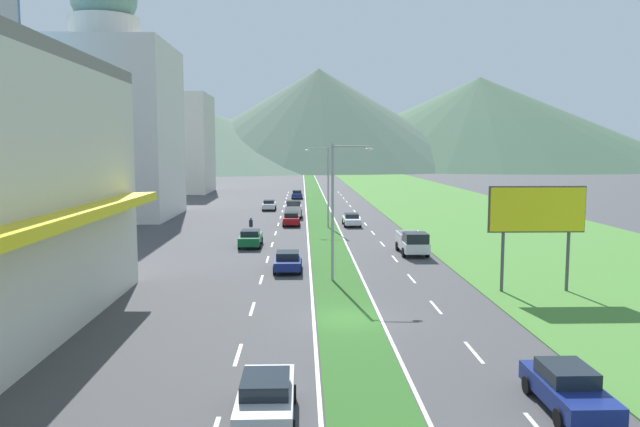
{
  "coord_description": "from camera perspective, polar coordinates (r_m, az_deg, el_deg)",
  "views": [
    {
      "loc": [
        -2.34,
        -30.18,
        8.8
      ],
      "look_at": [
        -0.51,
        30.26,
        2.24
      ],
      "focal_mm": 33.69,
      "sensor_mm": 36.0,
      "label": 1
    }
  ],
  "objects": [
    {
      "name": "ground_plane",
      "position": [
        31.53,
        2.63,
        -10.02
      ],
      "size": [
        600.0,
        600.0,
        0.0
      ],
      "primitive_type": "plane",
      "color": "#424244"
    },
    {
      "name": "grass_median",
      "position": [
        90.64,
        -0.25,
        0.63
      ],
      "size": [
        3.2,
        240.0,
        0.06
      ],
      "primitive_type": "cube",
      "color": "#2D6023",
      "rests_on": "ground_plane"
    },
    {
      "name": "grass_verge_right",
      "position": [
        93.47,
        12.48,
        0.66
      ],
      "size": [
        24.0,
        240.0,
        0.06
      ],
      "primitive_type": "cube",
      "color": "#477F33",
      "rests_on": "ground_plane"
    },
    {
      "name": "lane_dash_left_2",
      "position": [
        26.65,
        -7.79,
        -13.13
      ],
      "size": [
        0.16,
        2.8,
        0.01
      ],
      "primitive_type": "cube",
      "color": "silver",
      "rests_on": "ground_plane"
    },
    {
      "name": "lane_dash_left_3",
      "position": [
        33.7,
        -6.45,
        -8.98
      ],
      "size": [
        0.16,
        2.8,
        0.01
      ],
      "primitive_type": "cube",
      "color": "silver",
      "rests_on": "ground_plane"
    },
    {
      "name": "lane_dash_left_4",
      "position": [
        40.88,
        -5.6,
        -6.26
      ],
      "size": [
        0.16,
        2.8,
        0.01
      ],
      "primitive_type": "cube",
      "color": "silver",
      "rests_on": "ground_plane"
    },
    {
      "name": "lane_dash_left_5",
      "position": [
        48.13,
        -5.01,
        -4.36
      ],
      "size": [
        0.16,
        2.8,
        0.01
      ],
      "primitive_type": "cube",
      "color": "silver",
      "rests_on": "ground_plane"
    },
    {
      "name": "lane_dash_left_6",
      "position": [
        55.43,
        -4.57,
        -2.96
      ],
      "size": [
        0.16,
        2.8,
        0.01
      ],
      "primitive_type": "cube",
      "color": "silver",
      "rests_on": "ground_plane"
    },
    {
      "name": "lane_dash_left_7",
      "position": [
        62.75,
        -4.24,
        -1.89
      ],
      "size": [
        0.16,
        2.8,
        0.01
      ],
      "primitive_type": "cube",
      "color": "silver",
      "rests_on": "ground_plane"
    },
    {
      "name": "lane_dash_left_8",
      "position": [
        70.09,
        -3.98,
        -1.04
      ],
      "size": [
        0.16,
        2.8,
        0.01
      ],
      "primitive_type": "cube",
      "color": "silver",
      "rests_on": "ground_plane"
    },
    {
      "name": "lane_dash_left_9",
      "position": [
        77.44,
        -3.77,
        -0.35
      ],
      "size": [
        0.16,
        2.8,
        0.01
      ],
      "primitive_type": "cube",
      "color": "silver",
      "rests_on": "ground_plane"
    },
    {
      "name": "lane_dash_left_10",
      "position": [
        84.8,
        -3.59,
        0.22
      ],
      "size": [
        0.16,
        2.8,
        0.01
      ],
      "primitive_type": "cube",
      "color": "silver",
      "rests_on": "ground_plane"
    },
    {
      "name": "lane_dash_left_11",
      "position": [
        92.17,
        -3.44,
        0.7
      ],
      "size": [
        0.16,
        2.8,
        0.01
      ],
      "primitive_type": "cube",
      "color": "silver",
      "rests_on": "ground_plane"
    },
    {
      "name": "lane_dash_left_12",
      "position": [
        99.55,
        -3.32,
        1.11
      ],
      "size": [
        0.16,
        2.8,
        0.01
      ],
      "primitive_type": "cube",
      "color": "silver",
      "rests_on": "ground_plane"
    },
    {
      "name": "lane_dash_left_13",
      "position": [
        106.93,
        -3.21,
        1.46
      ],
      "size": [
        0.16,
        2.8,
        0.01
      ],
      "primitive_type": "cube",
      "color": "silver",
      "rests_on": "ground_plane"
    },
    {
      "name": "lane_dash_left_14",
      "position": [
        114.32,
        -3.12,
        1.76
      ],
      "size": [
        0.16,
        2.8,
        0.01
      ],
      "primitive_type": "cube",
      "color": "silver",
      "rests_on": "ground_plane"
    },
    {
      "name": "lane_dash_left_15",
      "position": [
        121.71,
        -3.03,
        2.03
      ],
      "size": [
        0.16,
        2.8,
        0.01
      ],
      "primitive_type": "cube",
      "color": "silver",
      "rests_on": "ground_plane"
    },
    {
      "name": "lane_dash_right_2",
      "position": [
        27.53,
        14.4,
        -12.64
      ],
      "size": [
        0.16,
        2.8,
        0.01
      ],
      "primitive_type": "cube",
      "color": "silver",
      "rests_on": "ground_plane"
    },
    {
      "name": "lane_dash_right_3",
      "position": [
        34.4,
        10.94,
        -8.74
      ],
      "size": [
        0.16,
        2.8,
        0.01
      ],
      "primitive_type": "cube",
      "color": "silver",
      "rests_on": "ground_plane"
    },
    {
      "name": "lane_dash_right_4",
      "position": [
        41.46,
        8.69,
        -6.13
      ],
      "size": [
        0.16,
        2.8,
        0.01
      ],
      "primitive_type": "cube",
      "color": "silver",
      "rests_on": "ground_plane"
    },
    {
      "name": "lane_dash_right_5",
      "position": [
        48.63,
        7.11,
        -4.28
      ],
      "size": [
        0.16,
        2.8,
        0.01
      ],
      "primitive_type": "cube",
      "color": "silver",
      "rests_on": "ground_plane"
    },
    {
      "name": "lane_dash_right_6",
      "position": [
        55.85,
        5.95,
        -2.9
      ],
      "size": [
        0.16,
        2.8,
        0.01
      ],
      "primitive_type": "cube",
      "color": "silver",
      "rests_on": "ground_plane"
    },
    {
      "name": "lane_dash_right_7",
      "position": [
        63.12,
        5.05,
        -1.85
      ],
      "size": [
        0.16,
        2.8,
        0.01
      ],
      "primitive_type": "cube",
      "color": "silver",
      "rests_on": "ground_plane"
    },
    {
      "name": "lane_dash_right_8",
      "position": [
        70.43,
        4.34,
        -1.0
      ],
      "size": [
        0.16,
        2.8,
        0.01
      ],
      "primitive_type": "cube",
      "color": "silver",
      "rests_on": "ground_plane"
    },
    {
      "name": "lane_dash_right_9",
      "position": [
        77.75,
        3.77,
        -0.32
      ],
      "size": [
        0.16,
        2.8,
        0.01
      ],
      "primitive_type": "cube",
      "color": "silver",
      "rests_on": "ground_plane"
    },
    {
      "name": "lane_dash_right_10",
      "position": [
        85.08,
        3.29,
        0.24
      ],
      "size": [
        0.16,
        2.8,
        0.01
      ],
      "primitive_type": "cube",
      "color": "silver",
      "rests_on": "ground_plane"
    },
    {
      "name": "lane_dash_right_11",
      "position": [
        92.43,
        2.89,
        0.72
      ],
      "size": [
        0.16,
        2.8,
        0.01
      ],
      "primitive_type": "cube",
      "color": "silver",
      "rests_on": "ground_plane"
    },
    {
      "name": "lane_dash_right_12",
      "position": [
        99.79,
        2.55,
        1.12
      ],
      "size": [
        0.16,
        2.8,
        0.01
      ],
      "primitive_type": "cube",
      "color": "silver",
      "rests_on": "ground_plane"
    },
    {
      "name": "lane_dash_right_13",
      "position": [
        107.16,
        2.25,
        1.47
      ],
      "size": [
        0.16,
        2.8,
        0.01
      ],
      "primitive_type": "cube",
      "color": "silver",
      "rests_on": "ground_plane"
    },
    {
      "name": "lane_dash_right_14",
      "position": [
        114.53,
        1.99,
        1.78
      ],
      "size": [
        0.16,
        2.8,
        0.01
      ],
      "primitive_type": "cube",
      "color": "silver",
      "rests_on": "ground_plane"
    },
    {
      "name": "lane_dash_right_15",
      "position": [
        121.9,
        1.77,
        2.05
      ],
      "size": [
        0.16,
        2.8,
        0.01
      ],
      "primitive_type": "cube",
      "color": "silver",
      "rests_on": "ground_plane"
    },
    {
      "name": "edge_line_median_left",
      "position": [
        90.61,
        -1.35,
        0.62
      ],
      "size": [
        0.16,
        240.0,
        0.01
      ],
      "primitive_type": "cube",
      "color": "silver",
      "rests_on": "ground_plane"
    },
    {
      "name": "edge_line_median_right",
      "position": [
        90.7,
        0.86,
        0.62
      ],
      "size": [
        0.16,
        240.0,
        0.01
      ],
      "primitive_type": "cube",
      "color": "silver",
      "rests_on": "ground_plane"
    },
    {
      "name": "domed_building",
      "position": [
        81.64,
        -19.47,
        8.6
      ],
      "size": [
        16.12,
        16.12,
        31.54
      ],
      "color": "silver",
      "rests_on": "ground_plane"
    },
    {
      "name": "midrise_colored",
      "position": [
        124.55,
        -13.78,
        6.45
      ],
      "size": [
        14.71,
        14.71,
        19.53
      ],
      "primitive_type": "cube",
      "color": "beige",
      "rests_on": "ground_plane"
    },
    {
      "name": "hill_far_left",
      "position": [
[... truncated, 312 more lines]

